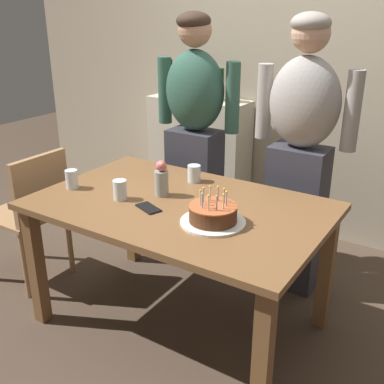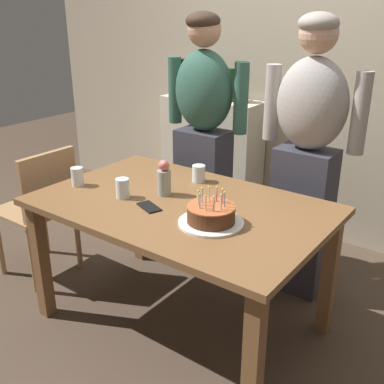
{
  "view_description": "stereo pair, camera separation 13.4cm",
  "coord_description": "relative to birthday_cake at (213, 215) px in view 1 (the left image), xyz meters",
  "views": [
    {
      "loc": [
        1.24,
        -1.8,
        1.68
      ],
      "look_at": [
        0.11,
        -0.04,
        0.84
      ],
      "focal_mm": 43.16,
      "sensor_mm": 36.0,
      "label": 1
    },
    {
      "loc": [
        1.35,
        -1.73,
        1.68
      ],
      "look_at": [
        0.11,
        -0.04,
        0.84
      ],
      "focal_mm": 43.16,
      "sensor_mm": 36.0,
      "label": 2
    }
  ],
  "objects": [
    {
      "name": "ground_plane",
      "position": [
        -0.27,
        0.11,
        -0.78
      ],
      "size": [
        10.0,
        10.0,
        0.0
      ],
      "primitive_type": "plane",
      "color": "#47382B"
    },
    {
      "name": "back_wall",
      "position": [
        -0.27,
        1.66,
        0.52
      ],
      "size": [
        5.2,
        0.1,
        2.6
      ],
      "primitive_type": "cube",
      "color": "tan",
      "rests_on": "ground_plane"
    },
    {
      "name": "dining_table",
      "position": [
        -0.27,
        0.11,
        -0.14
      ],
      "size": [
        1.5,
        0.96,
        0.74
      ],
      "color": "brown",
      "rests_on": "ground_plane"
    },
    {
      "name": "birthday_cake",
      "position": [
        0.0,
        0.0,
        0.0
      ],
      "size": [
        0.31,
        0.31,
        0.17
      ],
      "color": "white",
      "rests_on": "dining_table"
    },
    {
      "name": "water_glass_near",
      "position": [
        -0.89,
        -0.03,
        0.01
      ],
      "size": [
        0.07,
        0.07,
        0.11
      ],
      "primitive_type": "cylinder",
      "color": "silver",
      "rests_on": "dining_table"
    },
    {
      "name": "water_glass_far",
      "position": [
        -0.56,
        -0.01,
        0.01
      ],
      "size": [
        0.07,
        0.07,
        0.11
      ],
      "primitive_type": "cylinder",
      "color": "silver",
      "rests_on": "dining_table"
    },
    {
      "name": "water_glass_side",
      "position": [
        -0.37,
        0.42,
        0.01
      ],
      "size": [
        0.08,
        0.08,
        0.1
      ],
      "primitive_type": "cylinder",
      "color": "silver",
      "rests_on": "dining_table"
    },
    {
      "name": "cell_phone",
      "position": [
        -0.36,
        -0.03,
        -0.04
      ],
      "size": [
        0.16,
        0.12,
        0.01
      ],
      "primitive_type": "cube",
      "rotation": [
        0.0,
        0.0,
        -0.37
      ],
      "color": "black",
      "rests_on": "dining_table"
    },
    {
      "name": "flower_vase",
      "position": [
        -0.4,
        0.15,
        0.06
      ],
      "size": [
        0.07,
        0.07,
        0.2
      ],
      "color": "#999E93",
      "rests_on": "dining_table"
    },
    {
      "name": "person_man_bearded",
      "position": [
        -0.63,
        0.84,
        0.09
      ],
      "size": [
        0.61,
        0.27,
        1.66
      ],
      "rotation": [
        0.0,
        0.0,
        3.14
      ],
      "color": "#33333D",
      "rests_on": "ground_plane"
    },
    {
      "name": "person_woman_cardigan",
      "position": [
        0.1,
        0.84,
        0.09
      ],
      "size": [
        0.61,
        0.27,
        1.66
      ],
      "rotation": [
        0.0,
        0.0,
        3.14
      ],
      "color": "#33333D",
      "rests_on": "ground_plane"
    },
    {
      "name": "dining_chair",
      "position": [
        -1.28,
        -0.02,
        -0.27
      ],
      "size": [
        0.42,
        0.42,
        0.87
      ],
      "rotation": [
        0.0,
        0.0,
        -1.57
      ],
      "color": "#A37A51",
      "rests_on": "ground_plane"
    },
    {
      "name": "shelf_cabinet",
      "position": [
        -0.97,
        1.44,
        -0.26
      ],
      "size": [
        0.84,
        0.3,
        1.3
      ],
      "color": "beige",
      "rests_on": "ground_plane"
    }
  ]
}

